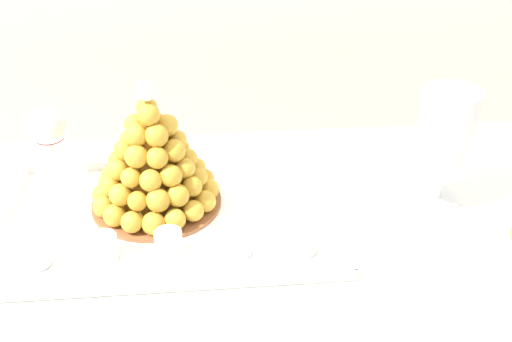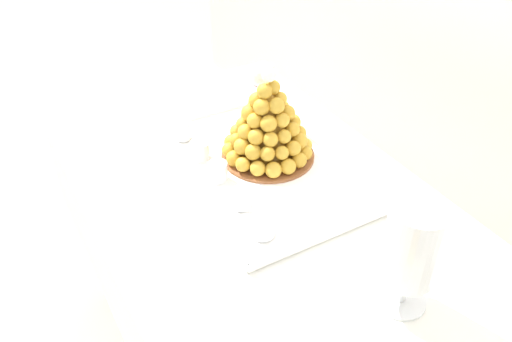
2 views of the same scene
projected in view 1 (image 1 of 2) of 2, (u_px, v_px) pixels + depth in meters
name	position (u px, v px, depth m)	size (l,w,h in m)	color
buffet_table	(246.00, 278.00, 1.25)	(1.46, 0.81, 0.80)	brown
serving_tray	(173.00, 220.00, 1.21)	(0.64, 0.41, 0.02)	white
croquembouche	(153.00, 161.00, 1.20)	(0.26, 0.26, 0.27)	brown
dessert_cup_left	(35.00, 251.00, 1.08)	(0.05, 0.05, 0.06)	silver
dessert_cup_mid_left	(103.00, 249.00, 1.10)	(0.05, 0.05, 0.05)	silver
dessert_cup_centre	(169.00, 245.00, 1.10)	(0.05, 0.05, 0.05)	silver
dessert_cup_mid_right	(239.00, 241.00, 1.12)	(0.05, 0.05, 0.05)	silver
dessert_cup_right	(302.00, 239.00, 1.12)	(0.06, 0.06, 0.05)	silver
macaron_goblet	(446.00, 133.00, 1.20)	(0.11, 0.11, 0.24)	white
wine_glass	(48.00, 129.00, 1.26)	(0.08, 0.08, 0.18)	silver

